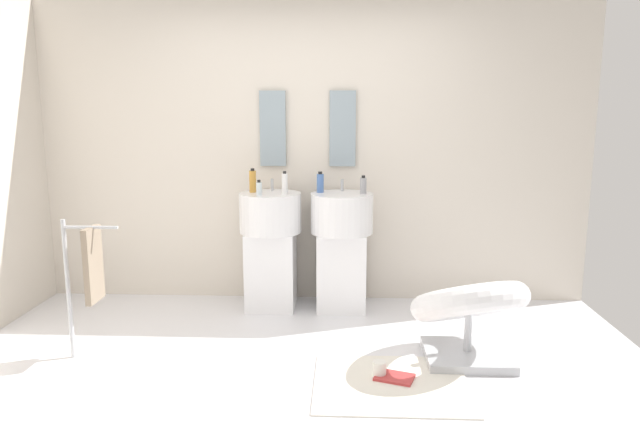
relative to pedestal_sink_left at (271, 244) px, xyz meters
name	(u,v)px	position (x,y,z in m)	size (l,w,h in m)	color
ground_plane	(292,382)	(0.30, -1.33, -0.57)	(4.80, 3.60, 0.04)	silver
rear_partition	(308,151)	(0.30, 0.32, 0.75)	(4.80, 0.10, 2.60)	beige
pedestal_sink_left	(271,244)	(0.00, 0.00, 0.00)	(0.51, 0.51, 1.08)	white
pedestal_sink_right	(342,245)	(0.59, 0.00, 0.00)	(0.51, 0.51, 1.08)	white
vanity_mirror_left	(273,129)	(0.00, 0.25, 0.95)	(0.22, 0.03, 0.63)	#8C9EA8
vanity_mirror_right	(343,129)	(0.59, 0.25, 0.95)	(0.22, 0.03, 0.63)	#8C9EA8
lounge_chair	(469,310)	(1.44, -0.99, -0.20)	(1.00, 1.00, 0.65)	#B7BABF
towel_rack	(89,268)	(-1.06, -1.07, 0.08)	(0.37, 0.22, 0.95)	#B7BABF
area_rug	(391,384)	(0.91, -1.37, -0.54)	(0.94, 0.78, 0.01)	white
magazine_red	(394,377)	(0.93, -1.31, -0.53)	(0.23, 0.16, 0.02)	#B73838
coffee_mug	(379,369)	(0.84, -1.28, -0.49)	(0.08, 0.08, 0.10)	white
soap_bottle_white	(285,184)	(0.13, -0.06, 0.52)	(0.05, 0.05, 0.19)	white
soap_bottle_blue	(320,183)	(0.41, 0.05, 0.51)	(0.06, 0.06, 0.17)	#4C72B7
soap_bottle_clear	(259,188)	(-0.07, -0.12, 0.49)	(0.05, 0.05, 0.12)	silver
soap_bottle_grey	(363,186)	(0.76, -0.02, 0.50)	(0.05, 0.05, 0.15)	#99999E
soap_bottle_amber	(253,181)	(-0.15, 0.04, 0.52)	(0.06, 0.06, 0.20)	#C68C38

